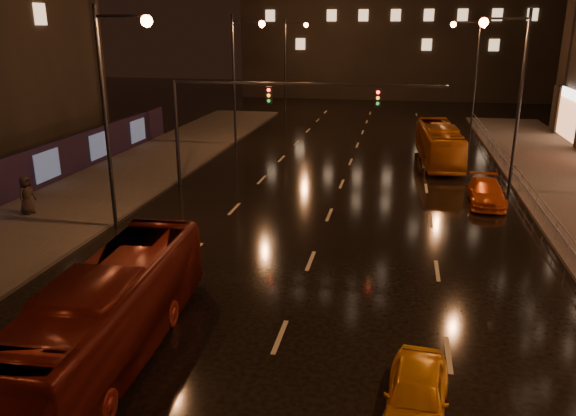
{
  "coord_description": "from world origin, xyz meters",
  "views": [
    {
      "loc": [
        3.2,
        -10.82,
        9.04
      ],
      "look_at": [
        -0.76,
        9.09,
        2.5
      ],
      "focal_mm": 35.0,
      "sensor_mm": 36.0,
      "label": 1
    }
  ],
  "objects_px": {
    "bus_red": "(110,314)",
    "pedestrian_c": "(26,195)",
    "bus_curb": "(439,144)",
    "taxi_far": "(486,192)",
    "taxi_near": "(417,395)"
  },
  "relations": [
    {
      "from": "bus_red",
      "to": "bus_curb",
      "type": "xyz_separation_m",
      "value": [
        10.45,
        26.91,
        -0.05
      ]
    },
    {
      "from": "bus_red",
      "to": "pedestrian_c",
      "type": "xyz_separation_m",
      "value": [
        -10.31,
        10.82,
        -0.29
      ]
    },
    {
      "from": "taxi_near",
      "to": "taxi_far",
      "type": "distance_m",
      "value": 18.93
    },
    {
      "from": "taxi_far",
      "to": "pedestrian_c",
      "type": "bearing_deg",
      "value": -161.77
    },
    {
      "from": "bus_red",
      "to": "taxi_near",
      "type": "distance_m",
      "value": 8.55
    },
    {
      "from": "taxi_far",
      "to": "pedestrian_c",
      "type": "height_order",
      "value": "pedestrian_c"
    },
    {
      "from": "bus_red",
      "to": "pedestrian_c",
      "type": "height_order",
      "value": "bus_red"
    },
    {
      "from": "taxi_far",
      "to": "pedestrian_c",
      "type": "xyz_separation_m",
      "value": [
        -22.76,
        -6.68,
        0.47
      ]
    },
    {
      "from": "taxi_near",
      "to": "pedestrian_c",
      "type": "height_order",
      "value": "pedestrian_c"
    },
    {
      "from": "bus_red",
      "to": "bus_curb",
      "type": "relative_size",
      "value": 1.04
    },
    {
      "from": "taxi_far",
      "to": "bus_curb",
      "type": "bearing_deg",
      "value": 103.86
    },
    {
      "from": "bus_red",
      "to": "pedestrian_c",
      "type": "distance_m",
      "value": 14.95
    },
    {
      "from": "bus_red",
      "to": "pedestrian_c",
      "type": "bearing_deg",
      "value": 130.51
    },
    {
      "from": "bus_red",
      "to": "taxi_near",
      "type": "xyz_separation_m",
      "value": [
        8.45,
        -1.0,
        -0.77
      ]
    },
    {
      "from": "bus_curb",
      "to": "taxi_far",
      "type": "relative_size",
      "value": 2.2
    }
  ]
}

